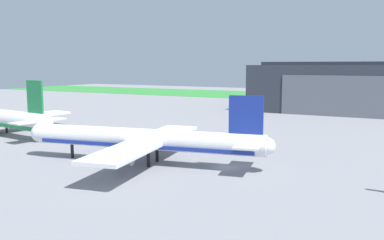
{
  "coord_description": "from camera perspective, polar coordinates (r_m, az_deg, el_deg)",
  "views": [
    {
      "loc": [
        25.7,
        -60.02,
        16.3
      ],
      "look_at": [
        -18.93,
        23.48,
        3.76
      ],
      "focal_mm": 39.01,
      "sensor_mm": 36.0,
      "label": 1
    }
  ],
  "objects": [
    {
      "name": "grass_field_strip",
      "position": [
        218.88,
        21.33,
        2.77
      ],
      "size": [
        440.0,
        56.0,
        0.08
      ],
      "primitive_type": "cube",
      "color": "#348B3A",
      "rests_on": "ground_plane"
    },
    {
      "name": "ground_plane",
      "position": [
        67.29,
        4.83,
        -6.5
      ],
      "size": [
        440.0,
        440.0,
        0.0
      ],
      "primitive_type": "plane",
      "color": "gray"
    },
    {
      "name": "airliner_near_left",
      "position": [
        69.39,
        -6.51,
        -2.71
      ],
      "size": [
        42.88,
        34.82,
        11.71
      ],
      "color": "white",
      "rests_on": "ground_plane"
    }
  ]
}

